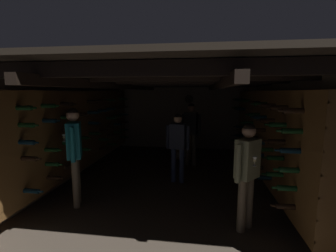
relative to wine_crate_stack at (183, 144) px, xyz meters
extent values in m
plane|color=#473D33|center=(-0.19, -1.84, -0.45)|extent=(8.40, 8.40, 0.00)
cube|color=gray|center=(-0.19, 1.39, 0.73)|extent=(4.72, 0.06, 2.35)
cube|color=gray|center=(-2.52, -1.84, 0.73)|extent=(0.06, 6.40, 2.35)
cube|color=gray|center=(2.14, -1.84, 0.73)|extent=(0.06, 6.40, 2.35)
cube|color=black|center=(-0.19, -1.84, 1.93)|extent=(4.72, 6.52, 0.06)
cube|color=black|center=(-0.19, -4.64, 1.81)|extent=(4.60, 0.14, 0.16)
cube|color=black|center=(-0.19, -3.52, 1.81)|extent=(4.60, 0.14, 0.16)
cube|color=black|center=(-0.19, -2.40, 1.81)|extent=(4.60, 0.14, 0.16)
cube|color=black|center=(-0.19, -1.28, 1.81)|extent=(4.60, 0.14, 0.16)
cube|color=black|center=(-0.19, -0.16, 1.81)|extent=(4.60, 0.14, 0.16)
cube|color=black|center=(-0.19, 0.96, 1.81)|extent=(4.60, 0.14, 0.16)
cube|color=black|center=(-1.22, -1.84, 1.70)|extent=(0.12, 6.40, 0.12)
cube|color=black|center=(0.85, -1.84, 1.70)|extent=(0.12, 6.40, 0.12)
cylinder|color=white|center=(0.11, 1.34, 1.33)|extent=(0.27, 0.02, 0.27)
cylinder|color=#2D2314|center=(0.11, 1.33, 1.33)|extent=(0.29, 0.01, 0.29)
cube|color=black|center=(0.11, 1.33, 1.33)|extent=(0.08, 0.01, 0.07)
cube|color=black|center=(0.11, 1.32, 1.33)|extent=(0.12, 0.01, 0.10)
cube|color=brown|center=(-2.33, -1.69, 0.70)|extent=(0.32, 5.50, 1.80)
cylinder|color=#0F2838|center=(-2.07, -3.90, 0.06)|extent=(0.28, 0.07, 0.07)
cylinder|color=#0F2838|center=(-1.89, -3.90, 0.06)|extent=(0.07, 0.03, 0.03)
cylinder|color=black|center=(-2.07, -3.34, 0.06)|extent=(0.28, 0.07, 0.07)
cylinder|color=black|center=(-1.89, -3.34, 0.06)|extent=(0.07, 0.03, 0.03)
cylinder|color=black|center=(-2.07, -2.78, 0.06)|extent=(0.28, 0.07, 0.07)
cylinder|color=black|center=(-1.89, -2.78, 0.06)|extent=(0.07, 0.03, 0.03)
cylinder|color=black|center=(-2.07, -1.16, 0.06)|extent=(0.28, 0.07, 0.07)
cylinder|color=black|center=(-1.89, -1.16, 0.06)|extent=(0.07, 0.03, 0.03)
cylinder|color=#143819|center=(-2.07, -0.59, 0.06)|extent=(0.28, 0.07, 0.07)
cylinder|color=#143819|center=(-1.89, -0.59, 0.06)|extent=(0.07, 0.03, 0.03)
cylinder|color=#194723|center=(-2.07, 0.52, 0.06)|extent=(0.28, 0.07, 0.07)
cylinder|color=#194723|center=(-1.89, 0.52, 0.06)|extent=(0.07, 0.03, 0.03)
cylinder|color=#194723|center=(-2.07, -3.35, 0.31)|extent=(0.28, 0.07, 0.07)
cylinder|color=#194723|center=(-1.89, -3.35, 0.31)|extent=(0.07, 0.03, 0.03)
cylinder|color=#194723|center=(-2.07, -2.26, 0.31)|extent=(0.28, 0.07, 0.07)
cylinder|color=#194723|center=(-1.89, -2.26, 0.31)|extent=(0.07, 0.03, 0.03)
cylinder|color=#194723|center=(-2.07, -1.15, 0.31)|extent=(0.28, 0.07, 0.07)
cylinder|color=#194723|center=(-1.89, -1.15, 0.31)|extent=(0.07, 0.03, 0.03)
cylinder|color=black|center=(-2.07, -0.58, 0.31)|extent=(0.28, 0.07, 0.07)
cylinder|color=black|center=(-1.89, -0.58, 0.31)|extent=(0.07, 0.03, 0.03)
cylinder|color=#143819|center=(-2.07, -0.05, 0.31)|extent=(0.28, 0.07, 0.07)
cylinder|color=#143819|center=(-1.89, -0.05, 0.31)|extent=(0.07, 0.03, 0.03)
cylinder|color=#194723|center=(-2.07, 0.50, 0.31)|extent=(0.28, 0.07, 0.07)
cylinder|color=#194723|center=(-1.89, 0.50, 0.31)|extent=(0.07, 0.03, 0.03)
cylinder|color=black|center=(-2.07, -3.88, 0.57)|extent=(0.28, 0.07, 0.07)
cylinder|color=black|center=(-1.89, -3.88, 0.57)|extent=(0.07, 0.03, 0.03)
cylinder|color=#143819|center=(-2.07, -3.34, 0.57)|extent=(0.28, 0.07, 0.07)
cylinder|color=#143819|center=(-1.89, -3.34, 0.57)|extent=(0.07, 0.03, 0.03)
cylinder|color=#194723|center=(-2.07, -2.80, 0.57)|extent=(0.28, 0.07, 0.07)
cylinder|color=#194723|center=(-1.89, -2.80, 0.57)|extent=(0.07, 0.03, 0.03)
cylinder|color=#143819|center=(-2.07, -2.24, 0.57)|extent=(0.28, 0.07, 0.07)
cylinder|color=#143819|center=(-1.89, -2.24, 0.57)|extent=(0.07, 0.03, 0.03)
cylinder|color=#143819|center=(-2.07, -1.69, 0.57)|extent=(0.28, 0.07, 0.07)
cylinder|color=#143819|center=(-1.89, -1.69, 0.57)|extent=(0.07, 0.03, 0.03)
cylinder|color=black|center=(-2.07, -1.13, 0.57)|extent=(0.28, 0.07, 0.07)
cylinder|color=black|center=(-1.89, -1.13, 0.57)|extent=(0.07, 0.03, 0.03)
cylinder|color=black|center=(-2.07, -0.58, 0.57)|extent=(0.28, 0.07, 0.07)
cylinder|color=black|center=(-1.89, -0.58, 0.57)|extent=(0.07, 0.03, 0.03)
cylinder|color=#0F2838|center=(-2.07, -0.03, 0.57)|extent=(0.28, 0.07, 0.07)
cylinder|color=#0F2838|center=(-1.89, -0.03, 0.57)|extent=(0.07, 0.03, 0.03)
cylinder|color=black|center=(-2.07, 0.50, 0.57)|extent=(0.28, 0.07, 0.07)
cylinder|color=black|center=(-1.89, 0.50, 0.57)|extent=(0.07, 0.03, 0.03)
cylinder|color=#0F2838|center=(-2.07, -3.91, 0.83)|extent=(0.28, 0.07, 0.07)
cylinder|color=#0F2838|center=(-1.89, -3.91, 0.83)|extent=(0.07, 0.03, 0.03)
cylinder|color=black|center=(-2.07, -2.78, 0.83)|extent=(0.28, 0.07, 0.07)
cylinder|color=black|center=(-1.89, -2.78, 0.83)|extent=(0.07, 0.03, 0.03)
cylinder|color=#0F2838|center=(-2.07, -1.69, 0.83)|extent=(0.28, 0.07, 0.07)
cylinder|color=#0F2838|center=(-1.89, -1.69, 0.83)|extent=(0.07, 0.03, 0.03)
cylinder|color=#194723|center=(-2.07, -0.59, 0.83)|extent=(0.28, 0.07, 0.07)
cylinder|color=#194723|center=(-1.89, -0.59, 0.83)|extent=(0.07, 0.03, 0.03)
cylinder|color=#143819|center=(-2.07, -0.05, 0.83)|extent=(0.28, 0.07, 0.07)
cylinder|color=#143819|center=(-1.89, -0.05, 0.83)|extent=(0.07, 0.03, 0.03)
cylinder|color=#0F2838|center=(-2.07, 0.51, 0.83)|extent=(0.28, 0.07, 0.07)
cylinder|color=#0F2838|center=(-1.89, 0.51, 0.83)|extent=(0.07, 0.03, 0.03)
cylinder|color=#143819|center=(-2.07, -3.88, 1.09)|extent=(0.28, 0.07, 0.07)
cylinder|color=#143819|center=(-1.89, -3.88, 1.09)|extent=(0.07, 0.03, 0.03)
cylinder|color=#0F2838|center=(-2.07, -3.34, 1.09)|extent=(0.28, 0.07, 0.07)
cylinder|color=#0F2838|center=(-1.89, -3.34, 1.09)|extent=(0.07, 0.03, 0.03)
cylinder|color=#194723|center=(-2.07, -2.80, 1.09)|extent=(0.28, 0.07, 0.07)
cylinder|color=#194723|center=(-1.89, -2.80, 1.09)|extent=(0.07, 0.03, 0.03)
cylinder|color=black|center=(-2.07, -2.23, 1.09)|extent=(0.28, 0.07, 0.07)
cylinder|color=black|center=(-1.89, -2.23, 1.09)|extent=(0.07, 0.03, 0.03)
cylinder|color=#0F2838|center=(-2.07, -1.70, 1.09)|extent=(0.28, 0.07, 0.07)
cylinder|color=#0F2838|center=(-1.89, -1.70, 1.09)|extent=(0.07, 0.03, 0.03)
cylinder|color=#0F2838|center=(-2.07, -1.14, 1.09)|extent=(0.28, 0.07, 0.07)
cylinder|color=#0F2838|center=(-1.89, -1.14, 1.09)|extent=(0.07, 0.03, 0.03)
cylinder|color=#0F2838|center=(-2.07, -0.59, 1.09)|extent=(0.28, 0.07, 0.07)
cylinder|color=#0F2838|center=(-1.89, -0.59, 1.09)|extent=(0.07, 0.03, 0.03)
cylinder|color=black|center=(-2.07, -0.04, 1.09)|extent=(0.28, 0.07, 0.07)
cylinder|color=black|center=(-1.89, -0.04, 1.09)|extent=(0.07, 0.03, 0.03)
cylinder|color=black|center=(-2.07, 0.50, 1.09)|extent=(0.28, 0.07, 0.07)
cylinder|color=black|center=(-1.89, 0.50, 1.09)|extent=(0.07, 0.03, 0.03)
cylinder|color=#143819|center=(-2.07, -3.89, 1.34)|extent=(0.28, 0.07, 0.07)
cylinder|color=#143819|center=(-1.89, -3.89, 1.34)|extent=(0.07, 0.03, 0.03)
cylinder|color=#143819|center=(-2.07, -3.34, 1.34)|extent=(0.28, 0.07, 0.07)
cylinder|color=#143819|center=(-1.89, -3.34, 1.34)|extent=(0.07, 0.03, 0.03)
cylinder|color=black|center=(-2.07, -2.79, 1.34)|extent=(0.28, 0.07, 0.07)
cylinder|color=black|center=(-1.89, -2.79, 1.34)|extent=(0.07, 0.03, 0.03)
cylinder|color=black|center=(-2.07, -1.70, 1.34)|extent=(0.28, 0.07, 0.07)
cylinder|color=black|center=(-1.89, -1.70, 1.34)|extent=(0.07, 0.03, 0.03)
cylinder|color=black|center=(-2.07, -1.15, 1.34)|extent=(0.28, 0.07, 0.07)
cylinder|color=black|center=(-1.89, -1.15, 1.34)|extent=(0.07, 0.03, 0.03)
cylinder|color=#194723|center=(-2.07, -0.58, 1.34)|extent=(0.28, 0.07, 0.07)
cylinder|color=#194723|center=(-1.89, -0.58, 1.34)|extent=(0.07, 0.03, 0.03)
cylinder|color=#194723|center=(-2.07, 0.52, 1.34)|extent=(0.28, 0.07, 0.07)
cylinder|color=#194723|center=(-1.89, 0.52, 1.34)|extent=(0.07, 0.03, 0.03)
cube|color=brown|center=(-2.18, -1.69, -0.07)|extent=(0.02, 5.50, 0.02)
cube|color=brown|center=(-2.18, -1.69, 0.19)|extent=(0.02, 5.50, 0.02)
cube|color=brown|center=(-2.18, -1.69, 0.44)|extent=(0.02, 5.50, 0.02)
cube|color=brown|center=(-2.18, -1.69, 0.70)|extent=(0.02, 5.50, 0.02)
cube|color=brown|center=(-2.18, -1.69, 0.96)|extent=(0.02, 5.50, 0.02)
cube|color=brown|center=(-2.18, -1.69, 1.21)|extent=(0.02, 5.50, 0.02)
cube|color=brown|center=(-2.18, -1.69, 1.47)|extent=(0.02, 5.50, 0.02)
cube|color=brown|center=(1.95, -1.69, 0.70)|extent=(0.32, 5.50, 1.80)
cylinder|color=black|center=(1.69, -3.88, 0.06)|extent=(0.28, 0.07, 0.07)
cylinder|color=black|center=(1.52, -3.88, 0.06)|extent=(0.07, 0.03, 0.03)
cylinder|color=#0F2838|center=(1.69, -2.80, 0.06)|extent=(0.28, 0.07, 0.07)
cylinder|color=#0F2838|center=(1.52, -2.80, 0.06)|extent=(0.07, 0.03, 0.03)
cylinder|color=black|center=(1.69, -2.23, 0.06)|extent=(0.28, 0.07, 0.07)
cylinder|color=black|center=(1.52, -2.23, 0.06)|extent=(0.07, 0.03, 0.03)
cylinder|color=#0F2838|center=(1.69, -1.69, 0.06)|extent=(0.28, 0.07, 0.07)
cylinder|color=#0F2838|center=(1.52, -1.69, 0.06)|extent=(0.07, 0.03, 0.03)
cylinder|color=#0F2838|center=(1.69, -1.15, 0.06)|extent=(0.28, 0.07, 0.07)
cylinder|color=#0F2838|center=(1.52, -1.15, 0.06)|extent=(0.07, 0.03, 0.03)
cylinder|color=#0F2838|center=(1.69, -0.58, 0.06)|extent=(0.28, 0.07, 0.07)
cylinder|color=#0F2838|center=(1.52, -0.58, 0.06)|extent=(0.07, 0.03, 0.03)
cylinder|color=#143819|center=(1.69, -0.04, 0.06)|extent=(0.28, 0.07, 0.07)
cylinder|color=#143819|center=(1.52, -0.04, 0.06)|extent=(0.07, 0.03, 0.03)
cylinder|color=#194723|center=(1.69, 0.52, 0.06)|extent=(0.28, 0.07, 0.07)
cylinder|color=#194723|center=(1.52, 0.52, 0.06)|extent=(0.07, 0.03, 0.03)
cylinder|color=#194723|center=(1.69, -3.88, 0.31)|extent=(0.28, 0.07, 0.07)
cylinder|color=#194723|center=(1.52, -3.88, 0.31)|extent=(0.07, 0.03, 0.03)
cylinder|color=#194723|center=(1.69, -3.35, 0.31)|extent=(0.28, 0.07, 0.07)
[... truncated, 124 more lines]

